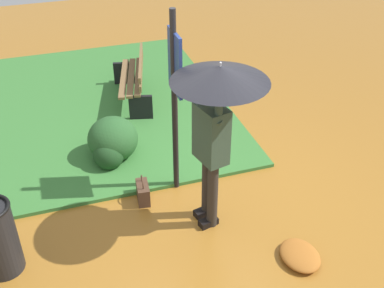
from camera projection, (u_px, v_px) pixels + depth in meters
The scene contains 9 objects.
ground_plane at pixel (211, 212), 5.71m from camera, with size 18.00×18.00×0.00m, color #9E6623.
grass_verge at pixel (98, 105), 7.84m from camera, with size 4.80×4.00×0.05m.
person_with_umbrella at pixel (216, 106), 4.70m from camera, with size 0.96×0.96×2.04m.
info_sign_post at pixel (175, 84), 5.33m from camera, with size 0.44×0.07×2.30m.
handbag at pixel (143, 192), 5.83m from camera, with size 0.31×0.17×0.37m.
park_bench at pixel (134, 80), 7.77m from camera, with size 1.43×0.70×0.75m.
shrub_cluster at pixel (112, 142), 6.46m from camera, with size 0.75×0.68×0.61m.
leaf_pile_near_person at pixel (213, 102), 7.87m from camera, with size 0.50×0.40×0.11m.
leaf_pile_by_bench at pixel (300, 255), 5.07m from camera, with size 0.51×0.40×0.11m.
Camera 1 is at (4.02, -1.56, 3.84)m, focal length 44.89 mm.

